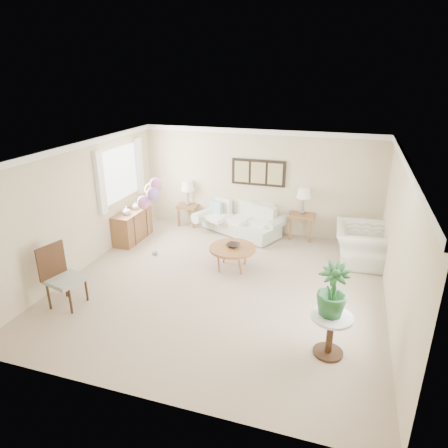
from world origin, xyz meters
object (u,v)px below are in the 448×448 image
accent_chair (61,275)px  balloon_cluster (151,193)px  coffee_table (232,249)px  armchair (361,245)px  sofa (242,221)px

accent_chair → balloon_cluster: (0.60, 2.31, 0.87)m
coffee_table → balloon_cluster: 2.11m
armchair → accent_chair: size_ratio=1.09×
coffee_table → accent_chair: accent_chair is taller
sofa → accent_chair: (-2.12, -4.18, 0.27)m
sofa → coffee_table: 2.01m
accent_chair → balloon_cluster: bearing=75.4°
armchair → accent_chair: accent_chair is taller
armchair → coffee_table: bearing=112.0°
coffee_table → sofa: bearing=99.7°
sofa → accent_chair: size_ratio=2.20×
balloon_cluster → coffee_table: bearing=-3.2°
armchair → balloon_cluster: size_ratio=0.68×
armchair → accent_chair: (-5.00, -3.36, 0.19)m
sofa → balloon_cluster: bearing=-129.0°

